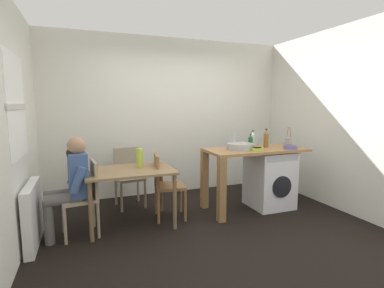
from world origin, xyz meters
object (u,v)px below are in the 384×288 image
(chair_spare_by_wall, at_px, (128,173))
(washing_machine, at_px, (269,179))
(bottle_squat_brown, at_px, (253,139))
(vase, at_px, (140,158))
(bottle_clear_small, at_px, (266,139))
(chair_person_seat, at_px, (86,194))
(seated_person, at_px, (70,182))
(chair_opposite, at_px, (165,182))
(bottle_tall_green, at_px, (251,141))
(mixing_bowl, at_px, (257,149))
(dining_table, at_px, (130,177))
(utensil_crock, at_px, (288,142))
(colander, at_px, (290,147))

(chair_spare_by_wall, height_order, washing_machine, chair_spare_by_wall)
(chair_spare_by_wall, distance_m, bottle_squat_brown, 2.02)
(bottle_squat_brown, height_order, vase, bottle_squat_brown)
(chair_spare_by_wall, bearing_deg, washing_machine, 150.98)
(bottle_clear_small, distance_m, vase, 1.93)
(chair_person_seat, bearing_deg, seated_person, 90.00)
(chair_spare_by_wall, xyz_separation_m, bottle_clear_small, (1.97, -0.76, 0.54))
(chair_opposite, height_order, bottle_tall_green, bottle_tall_green)
(seated_person, bearing_deg, vase, -82.56)
(bottle_clear_small, bearing_deg, chair_spare_by_wall, 158.89)
(chair_opposite, relative_size, bottle_squat_brown, 3.64)
(chair_opposite, distance_m, mixing_bowl, 1.38)
(vase, bearing_deg, dining_table, -146.31)
(dining_table, bearing_deg, vase, 33.69)
(seated_person, bearing_deg, mixing_bowl, -99.34)
(chair_spare_by_wall, xyz_separation_m, mixing_bowl, (1.65, -1.01, 0.44))
(chair_spare_by_wall, bearing_deg, dining_table, 76.21)
(bottle_tall_green, bearing_deg, bottle_squat_brown, 42.56)
(washing_machine, relative_size, bottle_squat_brown, 3.48)
(washing_machine, relative_size, mixing_bowl, 4.96)
(bottle_tall_green, xyz_separation_m, bottle_squat_brown, (0.09, 0.09, 0.02))
(dining_table, bearing_deg, bottle_clear_small, 0.32)
(bottle_squat_brown, height_order, bottle_clear_small, bottle_clear_small)
(bottle_tall_green, relative_size, utensil_crock, 0.68)
(washing_machine, relative_size, bottle_tall_green, 4.22)
(bottle_tall_green, distance_m, colander, 0.59)
(chair_person_seat, height_order, vase, vase)
(chair_opposite, distance_m, colander, 1.91)
(dining_table, height_order, bottle_clear_small, bottle_clear_small)
(bottle_tall_green, bearing_deg, utensil_crock, -11.36)
(washing_machine, distance_m, bottle_clear_small, 0.62)
(chair_person_seat, height_order, washing_machine, chair_person_seat)
(washing_machine, height_order, bottle_clear_small, bottle_clear_small)
(washing_machine, bearing_deg, seated_person, -178.62)
(chair_person_seat, relative_size, colander, 4.50)
(seated_person, height_order, bottle_squat_brown, seated_person)
(chair_spare_by_wall, height_order, bottle_clear_small, bottle_clear_small)
(chair_spare_by_wall, height_order, vase, vase)
(mixing_bowl, bearing_deg, bottle_squat_brown, 64.61)
(chair_opposite, xyz_separation_m, utensil_crock, (2.01, -0.05, 0.48))
(seated_person, distance_m, bottle_tall_green, 2.61)
(chair_person_seat, distance_m, washing_machine, 2.66)
(dining_table, relative_size, chair_opposite, 1.22)
(chair_person_seat, distance_m, chair_spare_by_wall, 1.07)
(utensil_crock, relative_size, vase, 1.22)
(bottle_clear_small, bearing_deg, utensil_crock, -0.07)
(vase, bearing_deg, bottle_clear_small, -2.65)
(seated_person, height_order, colander, seated_person)
(chair_opposite, distance_m, chair_spare_by_wall, 0.81)
(chair_spare_by_wall, bearing_deg, bottle_clear_small, 151.80)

